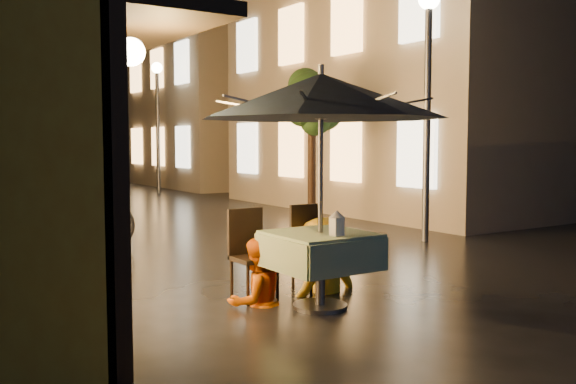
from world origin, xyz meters
TOP-DOWN VIEW (x-y plane):
  - ground at (0.00, 0.00)m, footprint 90.00×90.00m
  - east_building_near at (7.49, 6.50)m, footprint 7.30×9.30m
  - east_building_far at (7.49, 18.00)m, footprint 7.30×10.30m
  - street_tree at (2.41, 4.51)m, footprint 1.43×1.20m
  - streetlamp_near at (3.00, 2.00)m, footprint 0.36×0.36m
  - streetlamp_far at (3.00, 14.00)m, footprint 0.36×0.36m
  - cafe_table at (-1.08, -0.57)m, footprint 0.99×0.99m
  - patio_umbrella at (-1.08, -0.57)m, footprint 2.50×2.50m
  - cafe_chair_left at (-1.48, 0.17)m, footprint 0.42×0.42m
  - cafe_chair_right at (-0.68, 0.17)m, footprint 0.42×0.42m
  - table_lantern at (-1.08, -0.84)m, footprint 0.16×0.16m
  - person_orange at (-1.54, -0.06)m, footprint 0.69×0.56m
  - person_yellow at (-0.61, 0.02)m, footprint 1.11×0.70m
  - bicycle_0 at (-2.66, 4.05)m, footprint 1.64×1.01m
  - bicycle_1 at (-2.27, 4.09)m, footprint 1.86×0.57m
  - bicycle_2 at (-2.50, 5.78)m, footprint 1.96×1.13m
  - bicycle_3 at (-2.27, 6.48)m, footprint 1.62×0.62m
  - bicycle_4 at (-2.21, 7.01)m, footprint 1.88×0.70m

SIDE VIEW (x-z plane):
  - ground at x=0.00m, z-range 0.00..0.00m
  - bicycle_0 at x=-2.66m, z-range 0.00..0.81m
  - bicycle_3 at x=-2.27m, z-range 0.00..0.95m
  - bicycle_2 at x=-2.50m, z-range 0.00..0.97m
  - bicycle_4 at x=-2.21m, z-range 0.00..0.98m
  - cafe_chair_left at x=-1.48m, z-range 0.05..1.03m
  - cafe_chair_right at x=-0.68m, z-range 0.05..1.03m
  - bicycle_1 at x=-2.27m, z-range 0.00..1.11m
  - cafe_table at x=-1.08m, z-range 0.20..0.98m
  - person_orange at x=-1.54m, z-range 0.00..1.35m
  - person_yellow at x=-0.61m, z-range 0.00..1.64m
  - table_lantern at x=-1.08m, z-range 0.79..1.04m
  - patio_umbrella at x=-1.08m, z-range 0.92..3.38m
  - street_tree at x=2.41m, z-range 0.85..4.00m
  - streetlamp_near at x=3.00m, z-range 0.80..5.03m
  - streetlamp_far at x=3.00m, z-range 0.80..5.03m
  - east_building_near at x=7.49m, z-range 0.01..6.81m
  - east_building_far at x=7.49m, z-range 0.01..7.31m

